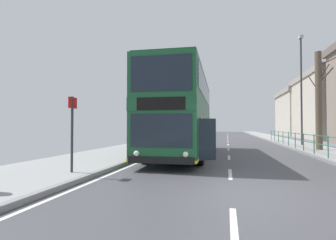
{
  "coord_description": "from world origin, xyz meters",
  "views": [
    {
      "loc": [
        -0.1,
        -6.52,
        1.63
      ],
      "look_at": [
        -2.99,
        6.24,
        1.94
      ],
      "focal_mm": 27.8,
      "sensor_mm": 36.0,
      "label": 1
    }
  ],
  "objects_px": {
    "bus_stop_sign_near": "(72,125)",
    "double_decker_bus_main": "(183,114)",
    "bare_tree_far_00": "(319,98)",
    "background_building_00": "(317,113)",
    "street_lamp_far_side": "(301,82)"
  },
  "relations": [
    {
      "from": "bus_stop_sign_near",
      "to": "street_lamp_far_side",
      "type": "distance_m",
      "value": 18.75
    },
    {
      "from": "double_decker_bus_main",
      "to": "bus_stop_sign_near",
      "type": "relative_size",
      "value": 4.65
    },
    {
      "from": "street_lamp_far_side",
      "to": "background_building_00",
      "type": "distance_m",
      "value": 28.35
    },
    {
      "from": "bus_stop_sign_near",
      "to": "background_building_00",
      "type": "xyz_separation_m",
      "value": [
        20.12,
        41.71,
        2.28
      ]
    },
    {
      "from": "bus_stop_sign_near",
      "to": "double_decker_bus_main",
      "type": "bearing_deg",
      "value": 69.64
    },
    {
      "from": "street_lamp_far_side",
      "to": "background_building_00",
      "type": "height_order",
      "value": "street_lamp_far_side"
    },
    {
      "from": "bare_tree_far_00",
      "to": "background_building_00",
      "type": "height_order",
      "value": "background_building_00"
    },
    {
      "from": "street_lamp_far_side",
      "to": "bare_tree_far_00",
      "type": "xyz_separation_m",
      "value": [
        -0.1,
        -4.32,
        -1.74
      ]
    },
    {
      "from": "background_building_00",
      "to": "bus_stop_sign_near",
      "type": "bearing_deg",
      "value": -115.75
    },
    {
      "from": "bus_stop_sign_near",
      "to": "bare_tree_far_00",
      "type": "xyz_separation_m",
      "value": [
        10.61,
        10.67,
        1.73
      ]
    },
    {
      "from": "bare_tree_far_00",
      "to": "double_decker_bus_main",
      "type": "bearing_deg",
      "value": -154.26
    },
    {
      "from": "bus_stop_sign_near",
      "to": "bare_tree_far_00",
      "type": "distance_m",
      "value": 15.15
    },
    {
      "from": "street_lamp_far_side",
      "to": "bare_tree_far_00",
      "type": "height_order",
      "value": "street_lamp_far_side"
    },
    {
      "from": "double_decker_bus_main",
      "to": "street_lamp_far_side",
      "type": "relative_size",
      "value": 1.3
    },
    {
      "from": "street_lamp_far_side",
      "to": "double_decker_bus_main",
      "type": "bearing_deg",
      "value": -134.9
    }
  ]
}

